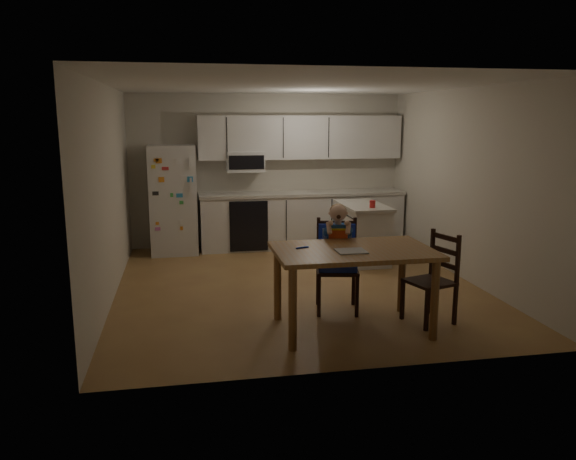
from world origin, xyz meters
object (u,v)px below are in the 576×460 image
(red_cup, at_px, (372,204))
(chair_booster, at_px, (337,246))
(dining_table, at_px, (353,260))
(refrigerator, at_px, (173,200))
(chair_side, at_px, (437,271))
(kitchen_island, at_px, (362,232))

(red_cup, height_order, chair_booster, chair_booster)
(dining_table, bearing_deg, red_cup, 66.78)
(red_cup, bearing_deg, refrigerator, 153.91)
(refrigerator, bearing_deg, red_cup, -26.09)
(dining_table, relative_size, chair_booster, 1.30)
(dining_table, distance_m, chair_side, 0.96)
(refrigerator, relative_size, chair_side, 1.79)
(refrigerator, xyz_separation_m, kitchen_island, (2.78, -1.04, -0.42))
(chair_booster, bearing_deg, dining_table, -79.05)
(kitchen_island, distance_m, chair_side, 2.61)
(red_cup, relative_size, chair_side, 0.11)
(kitchen_island, xyz_separation_m, chair_side, (-0.04, -2.61, 0.11))
(refrigerator, height_order, red_cup, refrigerator)
(refrigerator, xyz_separation_m, red_cup, (2.80, -1.37, 0.06))
(kitchen_island, bearing_deg, chair_side, -90.91)
(chair_side, bearing_deg, refrigerator, -160.23)
(kitchen_island, height_order, dining_table, kitchen_island)
(red_cup, bearing_deg, dining_table, -113.22)
(refrigerator, bearing_deg, chair_booster, -59.88)
(refrigerator, bearing_deg, chair_side, -53.17)
(red_cup, bearing_deg, chair_side, -91.76)
(refrigerator, xyz_separation_m, dining_table, (1.79, -3.73, -0.12))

